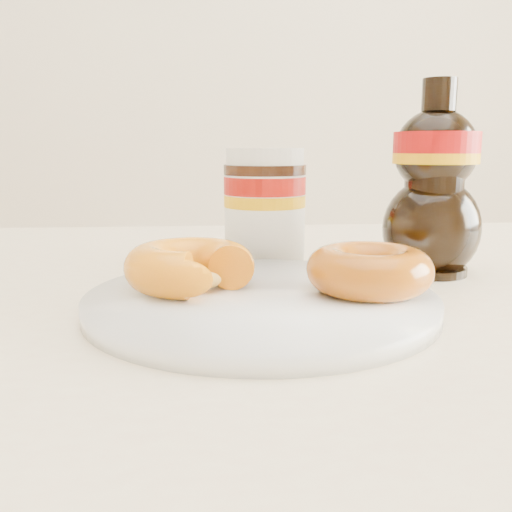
{
  "coord_description": "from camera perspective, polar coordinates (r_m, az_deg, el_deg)",
  "views": [
    {
      "loc": [
        -0.04,
        -0.4,
        0.88
      ],
      "look_at": [
        -0.0,
        0.09,
        0.79
      ],
      "focal_mm": 40.0,
      "sensor_mm": 36.0,
      "label": 1
    }
  ],
  "objects": [
    {
      "name": "plate",
      "position": [
        0.46,
        0.48,
        -4.51
      ],
      "size": [
        0.28,
        0.28,
        0.01
      ],
      "color": "white",
      "rests_on": "dining_table"
    },
    {
      "name": "donut_bitten",
      "position": [
        0.48,
        -6.63,
        -1.02
      ],
      "size": [
        0.13,
        0.13,
        0.04
      ],
      "primitive_type": "torus",
      "rotation": [
        0.0,
        0.0,
        -0.19
      ],
      "color": "orange",
      "rests_on": "plate"
    },
    {
      "name": "dining_table",
      "position": [
        0.55,
        0.32,
        -12.18
      ],
      "size": [
        1.4,
        0.9,
        0.75
      ],
      "color": "#F9E8BE",
      "rests_on": "ground"
    },
    {
      "name": "syrup_bottle",
      "position": [
        0.61,
        17.41,
        7.37
      ],
      "size": [
        0.12,
        0.11,
        0.2
      ],
      "primitive_type": null,
      "rotation": [
        0.0,
        0.0,
        0.33
      ],
      "color": "black",
      "rests_on": "dining_table"
    },
    {
      "name": "donut_whole",
      "position": [
        0.47,
        11.27,
        -1.36
      ],
      "size": [
        0.14,
        0.14,
        0.04
      ],
      "primitive_type": "torus",
      "rotation": [
        0.0,
        0.0,
        -0.43
      ],
      "color": "#923909",
      "rests_on": "plate"
    },
    {
      "name": "nutella_jar",
      "position": [
        0.64,
        0.88,
        5.44
      ],
      "size": [
        0.09,
        0.09,
        0.13
      ],
      "rotation": [
        0.0,
        0.0,
        -0.36
      ],
      "color": "white",
      "rests_on": "dining_table"
    }
  ]
}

